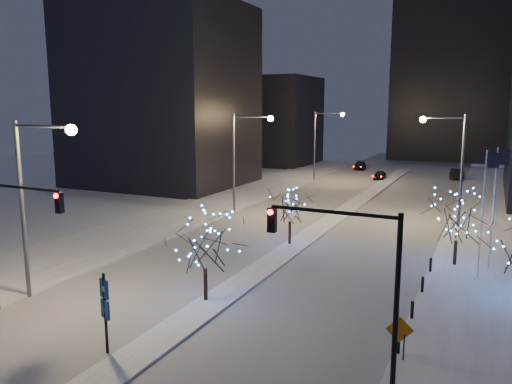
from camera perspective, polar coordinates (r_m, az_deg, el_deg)
The scene contains 24 objects.
ground at distance 23.98m, azimuth -11.98°, elevation -17.04°, with size 160.00×160.00×0.00m, color silver.
road at distance 54.58m, azimuth 10.82°, elevation -1.70°, with size 20.00×130.00×0.02m, color #A8ADB6.
median at distance 49.84m, azimuth 9.36°, elevation -2.67°, with size 2.00×80.00×0.15m, color white.
east_sidewalk at distance 38.40m, azimuth 27.13°, elevation -7.43°, with size 10.00×90.00×0.15m, color white.
west_sidewalk at distance 47.06m, azimuth -10.84°, elevation -3.46°, with size 8.00×90.00×0.15m, color white.
filler_west_near at distance 70.25m, azimuth -10.78°, elevation 10.68°, with size 22.00×18.00×24.00m, color black.
filler_west_far at distance 95.35m, azimuth 1.06°, elevation 8.17°, with size 18.00×16.00×16.00m, color black.
horizon_block at distance 109.57m, azimuth 22.20°, elevation 14.49°, with size 24.00×14.00×42.00m, color black.
street_lamp_w_near at distance 29.43m, azimuth -24.02°, elevation 0.66°, with size 4.40×0.56×10.00m.
street_lamp_w_mid at distance 49.33m, azimuth -1.47°, elevation 4.88°, with size 4.40×0.56×10.00m.
street_lamp_w_far at distance 72.46m, azimuth 7.54°, elevation 6.38°, with size 4.40×0.56×10.00m.
street_lamp_east at distance 47.15m, azimuth 21.46°, elevation 3.91°, with size 3.90×0.56×10.00m.
traffic_signal_west at distance 28.11m, azimuth -26.19°, elevation -3.51°, with size 5.26×0.43×7.00m.
traffic_signal_east at distance 19.31m, azimuth 11.31°, elevation -8.45°, with size 5.26×0.43×7.00m.
flagpoles at distance 34.61m, azimuth 25.16°, elevation -1.02°, with size 1.35×2.60×8.00m.
bollards at distance 28.86m, azimuth 17.99°, elevation -11.27°, with size 0.16×12.16×0.90m.
car_near at distance 76.05m, azimuth 13.96°, elevation 1.89°, with size 1.49×3.70×1.26m, color black.
car_mid at distance 79.99m, azimuth 22.00°, elevation 1.96°, with size 1.68×4.81×1.58m, color black.
car_far at distance 87.14m, azimuth 11.80°, elevation 2.97°, with size 1.84×4.53×1.31m, color #232227.
holiday_tree_median_near at distance 27.35m, azimuth -5.88°, elevation -5.62°, with size 4.56×4.56×5.21m.
holiday_tree_median_far at distance 38.50m, azimuth 3.91°, elevation -1.68°, with size 3.73×3.73×4.36m.
holiday_tree_plaza_far at distance 35.90m, azimuth 22.04°, elevation -2.86°, with size 4.59×4.59×4.99m.
wayfinding_sign at distance 23.06m, azimuth -16.88°, elevation -12.23°, with size 0.64×0.31×3.68m.
construction_sign at distance 22.61m, azimuth 16.07°, elevation -15.29°, with size 1.14×0.29×1.91m.
Camera 1 is at (13.26, -16.85, 10.75)m, focal length 35.00 mm.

